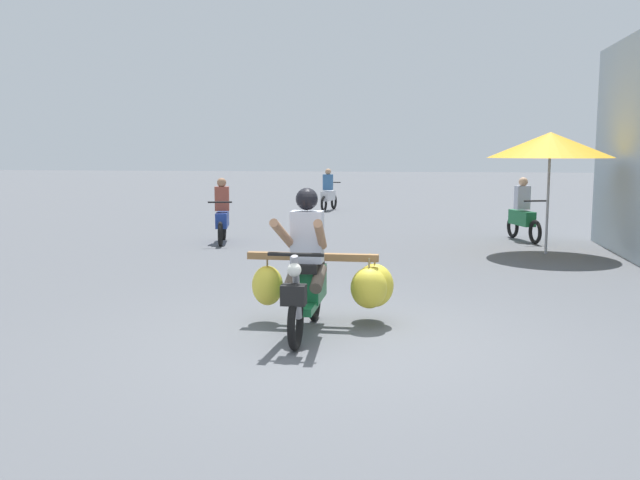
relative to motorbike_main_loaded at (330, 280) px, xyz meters
The scene contains 6 objects.
ground_plane 0.83m from the motorbike_main_loaded, 71.97° to the right, with size 120.00×120.00×0.00m, color #56595E.
motorbike_main_loaded is the anchor object (origin of this frame).
motorbike_distant_ahead_left 8.74m from the motorbike_main_loaded, 68.70° to the left, with size 0.68×1.57×1.40m.
motorbike_distant_ahead_right 15.24m from the motorbike_main_loaded, 98.15° to the left, with size 0.54×1.61×1.40m.
motorbike_distant_far_ahead 7.54m from the motorbike_main_loaded, 115.96° to the left, with size 0.60×1.60×1.40m.
market_umbrella_near_shop 7.17m from the motorbike_main_loaded, 61.36° to the left, with size 2.34×2.34×2.33m.
Camera 1 is at (0.84, -6.81, 1.96)m, focal length 38.31 mm.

